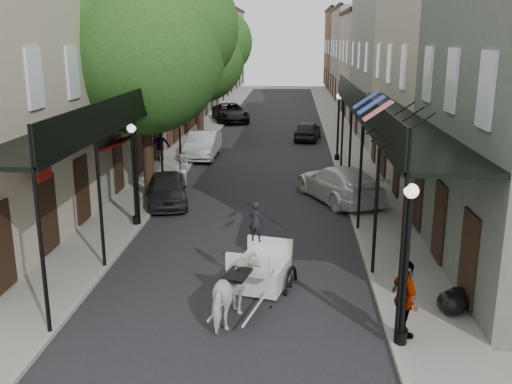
% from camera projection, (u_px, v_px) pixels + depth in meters
% --- Properties ---
extents(ground, '(140.00, 140.00, 0.00)m').
position_uv_depth(ground, '(229.00, 303.00, 15.05)').
color(ground, gray).
rests_on(ground, ground).
extents(road, '(8.00, 90.00, 0.01)m').
position_uv_depth(road, '(266.00, 154.00, 34.31)').
color(road, black).
rests_on(road, ground).
extents(sidewalk_left, '(2.20, 90.00, 0.12)m').
position_uv_depth(sidewalk_left, '(184.00, 152.00, 34.61)').
color(sidewalk_left, gray).
rests_on(sidewalk_left, ground).
extents(sidewalk_right, '(2.20, 90.00, 0.12)m').
position_uv_depth(sidewalk_right, '(350.00, 154.00, 33.98)').
color(sidewalk_right, gray).
rests_on(sidewalk_right, ground).
extents(building_row_left, '(5.00, 80.00, 10.50)m').
position_uv_depth(building_row_left, '(159.00, 58.00, 43.11)').
color(building_row_left, '#AA9E88').
rests_on(building_row_left, ground).
extents(building_row_right, '(5.00, 80.00, 10.50)m').
position_uv_depth(building_row_right, '(389.00, 59.00, 42.02)').
color(building_row_right, gray).
rests_on(building_row_right, ground).
extents(gallery_left, '(2.20, 18.05, 4.88)m').
position_uv_depth(gallery_left, '(120.00, 114.00, 21.01)').
color(gallery_left, black).
rests_on(gallery_left, sidewalk_left).
extents(gallery_right, '(2.20, 18.05, 4.88)m').
position_uv_depth(gallery_right, '(382.00, 116.00, 20.41)').
color(gallery_right, black).
rests_on(gallery_right, sidewalk_right).
extents(tree_near, '(7.31, 6.80, 9.63)m').
position_uv_depth(tree_near, '(153.00, 45.00, 23.42)').
color(tree_near, '#382619').
rests_on(tree_near, sidewalk_left).
extents(tree_far, '(6.45, 6.00, 8.61)m').
position_uv_depth(tree_far, '(204.00, 52.00, 37.07)').
color(tree_far, '#382619').
rests_on(tree_far, sidewalk_left).
extents(lamppost_right_near, '(0.32, 0.32, 3.71)m').
position_uv_depth(lamppost_right_near, '(406.00, 263.00, 12.33)').
color(lamppost_right_near, black).
rests_on(lamppost_right_near, sidewalk_right).
extents(lamppost_left, '(0.32, 0.32, 3.71)m').
position_uv_depth(lamppost_left, '(134.00, 173.00, 20.55)').
color(lamppost_left, black).
rests_on(lamppost_left, sidewalk_left).
extents(lamppost_right_far, '(0.32, 0.32, 3.71)m').
position_uv_depth(lamppost_right_far, '(338.00, 126.00, 31.59)').
color(lamppost_right_far, black).
rests_on(lamppost_right_far, sidewalk_right).
extents(horse, '(1.29, 2.03, 1.59)m').
position_uv_depth(horse, '(236.00, 292.00, 13.86)').
color(horse, silver).
rests_on(horse, ground).
extents(carriage, '(1.98, 2.59, 2.66)m').
position_uv_depth(carriage, '(265.00, 248.00, 16.07)').
color(carriage, black).
rests_on(carriage, ground).
extents(pedestrian_walking, '(0.93, 0.84, 1.57)m').
position_uv_depth(pedestrian_walking, '(183.00, 171.00, 26.51)').
color(pedestrian_walking, beige).
rests_on(pedestrian_walking, ground).
extents(pedestrian_sidewalk_left, '(1.39, 1.15, 1.87)m').
position_uv_depth(pedestrian_sidewalk_left, '(160.00, 144.00, 31.75)').
color(pedestrian_sidewalk_left, gray).
rests_on(pedestrian_sidewalk_left, sidewalk_left).
extents(pedestrian_sidewalk_right, '(0.74, 1.17, 1.86)m').
position_uv_depth(pedestrian_sidewalk_right, '(405.00, 299.00, 12.89)').
color(pedestrian_sidewalk_right, gray).
rests_on(pedestrian_sidewalk_right, sidewalk_right).
extents(car_left_near, '(2.45, 4.22, 1.35)m').
position_uv_depth(car_left_near, '(167.00, 189.00, 23.77)').
color(car_left_near, black).
rests_on(car_left_near, ground).
extents(car_left_mid, '(1.66, 4.64, 1.52)m').
position_uv_depth(car_left_mid, '(203.00, 145.00, 33.00)').
color(car_left_mid, '#AAAAAF').
rests_on(car_left_mid, ground).
extents(car_left_far, '(3.88, 5.98, 1.53)m').
position_uv_depth(car_left_far, '(230.00, 113.00, 47.14)').
color(car_left_far, black).
rests_on(car_left_far, ground).
extents(car_right_near, '(4.05, 5.63, 1.51)m').
position_uv_depth(car_right_near, '(339.00, 184.00, 24.28)').
color(car_right_near, silver).
rests_on(car_right_near, ground).
extents(car_right_far, '(2.09, 4.05, 1.32)m').
position_uv_depth(car_right_far, '(308.00, 130.00, 38.79)').
color(car_right_far, black).
rests_on(car_right_far, ground).
extents(trash_bags, '(0.97, 1.12, 0.61)m').
position_uv_depth(trash_bags, '(454.00, 300.00, 14.28)').
color(trash_bags, black).
rests_on(trash_bags, sidewalk_right).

